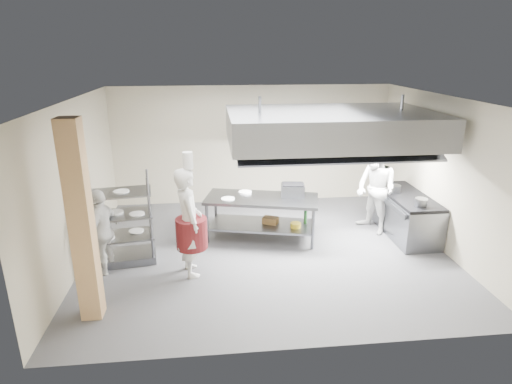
{
  "coord_description": "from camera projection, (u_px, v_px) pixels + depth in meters",
  "views": [
    {
      "loc": [
        -1.04,
        -7.7,
        3.84
      ],
      "look_at": [
        -0.19,
        0.2,
        1.18
      ],
      "focal_mm": 30.0,
      "sensor_mm": 36.0,
      "label": 1
    }
  ],
  "objects": [
    {
      "name": "floor",
      "position": [
        267.0,
        250.0,
        8.59
      ],
      "size": [
        7.0,
        7.0,
        0.0
      ],
      "primitive_type": "plane",
      "color": "#3C3C3F",
      "rests_on": "ground"
    },
    {
      "name": "ceiling",
      "position": [
        268.0,
        99.0,
        7.64
      ],
      "size": [
        7.0,
        7.0,
        0.0
      ],
      "primitive_type": "plane",
      "rotation": [
        3.14,
        0.0,
        0.0
      ],
      "color": "silver",
      "rests_on": "wall_back"
    },
    {
      "name": "wall_back",
      "position": [
        252.0,
        145.0,
        10.94
      ],
      "size": [
        7.0,
        0.0,
        7.0
      ],
      "primitive_type": "plane",
      "rotation": [
        1.57,
        0.0,
        0.0
      ],
      "color": "#B7AC91",
      "rests_on": "ground"
    },
    {
      "name": "wall_left",
      "position": [
        76.0,
        185.0,
        7.76
      ],
      "size": [
        0.0,
        6.0,
        6.0
      ],
      "primitive_type": "plane",
      "rotation": [
        1.57,
        0.0,
        1.57
      ],
      "color": "#B7AC91",
      "rests_on": "ground"
    },
    {
      "name": "wall_right",
      "position": [
        442.0,
        173.0,
        8.47
      ],
      "size": [
        0.0,
        6.0,
        6.0
      ],
      "primitive_type": "plane",
      "rotation": [
        1.57,
        0.0,
        -1.57
      ],
      "color": "#B7AC91",
      "rests_on": "ground"
    },
    {
      "name": "column",
      "position": [
        82.0,
        224.0,
        6.03
      ],
      "size": [
        0.3,
        0.3,
        3.0
      ],
      "primitive_type": "cube",
      "color": "tan",
      "rests_on": "floor"
    },
    {
      "name": "exhaust_hood",
      "position": [
        331.0,
        127.0,
        8.34
      ],
      "size": [
        4.0,
        2.5,
        0.6
      ],
      "primitive_type": "cube",
      "color": "gray",
      "rests_on": "ceiling"
    },
    {
      "name": "hood_strip_a",
      "position": [
        285.0,
        144.0,
        8.35
      ],
      "size": [
        1.6,
        0.12,
        0.04
      ],
      "primitive_type": "cube",
      "color": "white",
      "rests_on": "exhaust_hood"
    },
    {
      "name": "hood_strip_b",
      "position": [
        374.0,
        142.0,
        8.53
      ],
      "size": [
        1.6,
        0.12,
        0.04
      ],
      "primitive_type": "cube",
      "color": "white",
      "rests_on": "exhaust_hood"
    },
    {
      "name": "wall_shelf",
      "position": [
        322.0,
        145.0,
        10.97
      ],
      "size": [
        1.5,
        0.28,
        0.04
      ],
      "primitive_type": "cube",
      "color": "gray",
      "rests_on": "wall_back"
    },
    {
      "name": "island",
      "position": [
        262.0,
        218.0,
        9.02
      ],
      "size": [
        2.49,
        1.49,
        0.91
      ],
      "primitive_type": null,
      "rotation": [
        0.0,
        0.0,
        -0.24
      ],
      "color": "slate",
      "rests_on": "floor"
    },
    {
      "name": "island_worktop",
      "position": [
        262.0,
        199.0,
        8.89
      ],
      "size": [
        2.49,
        1.49,
        0.06
      ],
      "primitive_type": "cube",
      "rotation": [
        0.0,
        0.0,
        -0.24
      ],
      "color": "gray",
      "rests_on": "island"
    },
    {
      "name": "island_undershelf",
      "position": [
        262.0,
        225.0,
        9.07
      ],
      "size": [
        2.28,
        1.36,
        0.04
      ],
      "primitive_type": "cube",
      "rotation": [
        0.0,
        0.0,
        -0.24
      ],
      "color": "slate",
      "rests_on": "island"
    },
    {
      "name": "pass_rack",
      "position": [
        122.0,
        219.0,
        7.9
      ],
      "size": [
        1.21,
        0.81,
        1.7
      ],
      "primitive_type": null,
      "rotation": [
        0.0,
        0.0,
        0.14
      ],
      "color": "slate",
      "rests_on": "floor"
    },
    {
      "name": "cooking_range",
      "position": [
        405.0,
        216.0,
        9.24
      ],
      "size": [
        0.8,
        2.0,
        0.84
      ],
      "primitive_type": "cube",
      "color": "slate",
      "rests_on": "floor"
    },
    {
      "name": "range_top",
      "position": [
        407.0,
        196.0,
        9.1
      ],
      "size": [
        0.78,
        1.96,
        0.06
      ],
      "primitive_type": "cube",
      "color": "black",
      "rests_on": "cooking_range"
    },
    {
      "name": "chef_head",
      "position": [
        189.0,
        222.0,
        7.43
      ],
      "size": [
        0.64,
        0.81,
        1.96
      ],
      "primitive_type": "imported",
      "rotation": [
        0.0,
        0.0,
        1.83
      ],
      "color": "silver",
      "rests_on": "floor"
    },
    {
      "name": "chef_line",
      "position": [
        376.0,
        189.0,
        9.19
      ],
      "size": [
        1.05,
        1.16,
        1.95
      ],
      "primitive_type": "imported",
      "rotation": [
        0.0,
        0.0,
        -1.17
      ],
      "color": "silver",
      "rests_on": "floor"
    },
    {
      "name": "chef_plating",
      "position": [
        103.0,
        232.0,
        7.54
      ],
      "size": [
        0.65,
        0.99,
        1.56
      ],
      "primitive_type": "imported",
      "rotation": [
        0.0,
        0.0,
        -1.89
      ],
      "color": "silver",
      "rests_on": "floor"
    },
    {
      "name": "griddle",
      "position": [
        293.0,
        190.0,
        8.96
      ],
      "size": [
        0.53,
        0.44,
        0.24
      ],
      "primitive_type": "cube",
      "rotation": [
        0.0,
        0.0,
        -0.14
      ],
      "color": "slate",
      "rests_on": "island_worktop"
    },
    {
      "name": "wicker_basket",
      "position": [
        270.0,
        220.0,
        9.07
      ],
      "size": [
        0.37,
        0.33,
        0.14
      ],
      "primitive_type": "cube",
      "rotation": [
        0.0,
        0.0,
        -0.49
      ],
      "color": "olive",
      "rests_on": "island_undershelf"
    },
    {
      "name": "stockpot",
      "position": [
        395.0,
        189.0,
        9.22
      ],
      "size": [
        0.23,
        0.23,
        0.16
      ],
      "primitive_type": "cylinder",
      "color": "gray",
      "rests_on": "range_top"
    },
    {
      "name": "plate_stack",
      "position": [
        123.0,
        234.0,
        8.0
      ],
      "size": [
        0.28,
        0.28,
        0.05
      ],
      "primitive_type": "cylinder",
      "color": "white",
      "rests_on": "pass_rack"
    }
  ]
}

